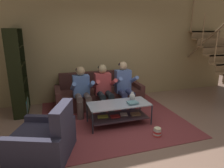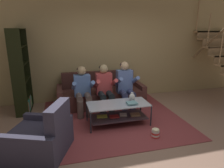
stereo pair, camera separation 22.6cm
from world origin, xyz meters
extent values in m
plane|color=#957260|center=(0.00, 0.00, 0.00)|extent=(16.80, 16.80, 0.00)
cube|color=tan|center=(0.00, 2.46, 1.45)|extent=(8.40, 0.12, 2.90)
cube|color=tan|center=(3.22, 1.78, 1.46)|extent=(1.06, 0.27, 0.04)
cube|color=#957550|center=(3.22, 1.66, 1.37)|extent=(1.06, 0.02, 0.21)
cube|color=tan|center=(3.22, 2.05, 1.67)|extent=(1.06, 0.27, 0.04)
cube|color=#957550|center=(3.22, 1.93, 1.59)|extent=(1.06, 0.02, 0.21)
cube|color=tan|center=(3.22, 2.32, 1.88)|extent=(1.06, 0.27, 0.04)
cube|color=#957550|center=(3.22, 2.20, 1.80)|extent=(1.06, 0.02, 0.21)
cylinder|color=tan|center=(2.73, 1.24, 1.51)|extent=(0.04, 0.04, 0.90)
cylinder|color=tan|center=(2.73, 1.78, 1.93)|extent=(0.04, 0.04, 0.90)
cylinder|color=tan|center=(2.73, 2.32, 2.35)|extent=(0.04, 0.04, 0.90)
cylinder|color=olive|center=(2.73, 1.24, 1.96)|extent=(0.05, 2.19, 1.73)
cube|color=#4F2B28|center=(-0.33, 1.86, 0.21)|extent=(1.99, 0.86, 0.42)
cube|color=#432522|center=(-0.33, 2.20, 0.63)|extent=(1.99, 0.18, 0.42)
cube|color=#4F2B28|center=(-1.39, 1.86, 0.27)|extent=(0.13, 0.86, 0.54)
cube|color=#4F2B28|center=(0.73, 1.86, 0.27)|extent=(0.13, 0.86, 0.54)
cylinder|color=brown|center=(-0.96, 1.12, 0.21)|extent=(0.14, 0.14, 0.42)
cylinder|color=brown|center=(-0.76, 1.12, 0.21)|extent=(0.14, 0.14, 0.42)
cylinder|color=brown|center=(-0.96, 1.30, 0.46)|extent=(0.14, 0.42, 0.14)
cylinder|color=brown|center=(-0.76, 1.30, 0.46)|extent=(0.14, 0.42, 0.14)
cube|color=#5577B6|center=(-0.86, 1.51, 0.67)|extent=(0.38, 0.22, 0.50)
cylinder|color=#5577B6|center=(-1.06, 1.33, 0.72)|extent=(0.09, 0.49, 0.31)
cylinder|color=#5577B6|center=(-0.65, 1.33, 0.72)|extent=(0.09, 0.49, 0.31)
sphere|color=tan|center=(-0.86, 1.51, 1.02)|extent=(0.21, 0.21, 0.21)
ellipsoid|color=black|center=(-0.86, 1.53, 1.05)|extent=(0.21, 0.21, 0.13)
cylinder|color=black|center=(-0.43, 1.12, 0.21)|extent=(0.14, 0.14, 0.42)
cylinder|color=black|center=(-0.23, 1.12, 0.21)|extent=(0.14, 0.14, 0.42)
cylinder|color=black|center=(-0.43, 1.30, 0.46)|extent=(0.14, 0.42, 0.14)
cylinder|color=black|center=(-0.23, 1.30, 0.46)|extent=(0.14, 0.42, 0.14)
cube|color=#BA4345|center=(-0.33, 1.51, 0.68)|extent=(0.38, 0.22, 0.52)
cylinder|color=#BA4345|center=(-0.53, 1.33, 0.73)|extent=(0.09, 0.49, 0.31)
cylinder|color=#BA4345|center=(-0.13, 1.33, 0.73)|extent=(0.09, 0.49, 0.31)
sphere|color=tan|center=(-0.33, 1.51, 1.04)|extent=(0.21, 0.21, 0.21)
ellipsoid|color=black|center=(-0.33, 1.53, 1.07)|extent=(0.21, 0.21, 0.13)
cylinder|color=navy|center=(0.10, 1.12, 0.21)|extent=(0.14, 0.14, 0.42)
cylinder|color=navy|center=(0.30, 1.12, 0.21)|extent=(0.14, 0.14, 0.42)
cylinder|color=navy|center=(0.10, 1.30, 0.46)|extent=(0.14, 0.42, 0.14)
cylinder|color=navy|center=(0.30, 1.30, 0.46)|extent=(0.14, 0.42, 0.14)
cube|color=#5A75B3|center=(0.20, 1.51, 0.70)|extent=(0.38, 0.22, 0.57)
cylinder|color=#5A75B3|center=(-0.01, 1.33, 0.76)|extent=(0.09, 0.49, 0.31)
cylinder|color=#5A75B3|center=(0.40, 1.33, 0.76)|extent=(0.09, 0.49, 0.31)
sphere|color=tan|center=(0.20, 1.51, 1.09)|extent=(0.21, 0.21, 0.21)
ellipsoid|color=black|center=(0.20, 1.53, 1.11)|extent=(0.21, 0.21, 0.13)
cube|color=#B1B9C9|center=(-0.21, 0.66, 0.45)|extent=(1.28, 0.58, 0.02)
cube|color=#402F37|center=(-0.21, 0.66, 0.16)|extent=(1.18, 0.53, 0.02)
cylinder|color=#292D37|center=(-0.83, 0.38, 0.23)|extent=(0.03, 0.03, 0.46)
cylinder|color=#292D37|center=(0.42, 0.38, 0.23)|extent=(0.03, 0.03, 0.46)
cylinder|color=#292D37|center=(-0.83, 0.93, 0.23)|extent=(0.03, 0.03, 0.46)
cylinder|color=#292D37|center=(0.42, 0.93, 0.23)|extent=(0.03, 0.03, 0.46)
cube|color=#A8B63C|center=(-0.55, 0.70, 0.19)|extent=(0.23, 0.14, 0.03)
cube|color=red|center=(-0.29, 0.64, 0.18)|extent=(0.20, 0.15, 0.02)
cube|color=silver|center=(-0.08, 0.69, 0.18)|extent=(0.18, 0.18, 0.02)
cube|color=#A07A54|center=(0.16, 0.62, 0.19)|extent=(0.22, 0.17, 0.03)
cube|color=brown|center=(-0.27, 1.16, 0.01)|extent=(3.04, 3.20, 0.01)
cube|color=#80585F|center=(-0.27, 1.16, 0.01)|extent=(1.67, 1.76, 0.00)
ellipsoid|color=silver|center=(0.13, 0.75, 0.54)|extent=(0.12, 0.12, 0.17)
cylinder|color=silver|center=(0.13, 0.75, 0.63)|extent=(0.06, 0.06, 0.04)
cube|color=#689AA9|center=(0.04, 0.54, 0.47)|extent=(0.19, 0.14, 0.02)
cube|color=#699FAB|center=(0.05, 0.54, 0.49)|extent=(0.22, 0.19, 0.03)
cube|color=black|center=(-2.24, 1.52, 0.99)|extent=(0.29, 0.02, 1.98)
cube|color=black|center=(-2.23, 2.39, 0.99)|extent=(0.29, 0.02, 1.98)
cube|color=black|center=(-2.37, 1.95, 0.99)|extent=(0.02, 0.89, 1.98)
cube|color=black|center=(-2.24, 1.95, 0.01)|extent=(0.29, 0.85, 0.02)
cube|color=black|center=(-2.24, 1.95, 0.40)|extent=(0.29, 0.85, 0.02)
cube|color=black|center=(-2.24, 1.95, 0.79)|extent=(0.29, 0.85, 0.02)
cube|color=black|center=(-2.24, 1.95, 1.19)|extent=(0.29, 0.85, 0.02)
cube|color=black|center=(-2.24, 1.95, 1.58)|extent=(0.29, 0.85, 0.02)
cube|color=black|center=(-2.24, 1.95, 1.97)|extent=(0.29, 0.85, 0.02)
cube|color=#398753|center=(-2.23, 1.55, 0.15)|extent=(0.24, 0.03, 0.26)
cube|color=gold|center=(-2.24, 1.58, 0.13)|extent=(0.24, 0.03, 0.23)
cube|color=red|center=(-2.22, 1.63, 0.14)|extent=(0.20, 0.05, 0.23)
cube|color=gold|center=(-2.24, 1.68, 0.17)|extent=(0.24, 0.03, 0.29)
cube|color=#324FAE|center=(-2.21, 1.72, 0.15)|extent=(0.19, 0.04, 0.26)
cube|color=#93734F|center=(-2.21, 1.77, 0.13)|extent=(0.19, 0.05, 0.23)
cube|color=teal|center=(-2.23, 1.83, 0.16)|extent=(0.24, 0.05, 0.27)
cube|color=green|center=(-2.24, 1.89, 0.18)|extent=(0.25, 0.05, 0.31)
cube|color=#3250AD|center=(-2.23, 1.94, 0.15)|extent=(0.23, 0.05, 0.27)
cube|color=#9C6F4A|center=(-2.23, 1.99, 0.19)|extent=(0.24, 0.05, 0.33)
cube|color=#9B7747|center=(-2.23, 2.05, 0.13)|extent=(0.24, 0.05, 0.21)
cube|color=teal|center=(-2.22, 2.11, 0.18)|extent=(0.21, 0.05, 0.32)
cube|color=#ACAB47|center=(-2.23, 2.17, 0.16)|extent=(0.23, 0.05, 0.29)
cube|color=#2D8F51|center=(-2.22, 2.23, 0.15)|extent=(0.21, 0.05, 0.25)
cube|color=#343246|center=(-1.74, -0.03, 0.20)|extent=(1.05, 0.93, 0.41)
cube|color=#343246|center=(-1.41, -0.16, 0.64)|extent=(0.39, 0.66, 0.46)
cube|color=#343246|center=(-1.60, 0.33, 0.25)|extent=(0.85, 0.43, 0.51)
cube|color=#343246|center=(-1.88, -0.38, 0.25)|extent=(0.85, 0.43, 0.51)
cylinder|color=red|center=(0.31, -0.06, 0.02)|extent=(0.14, 0.14, 0.04)
cylinder|color=white|center=(0.31, -0.06, 0.05)|extent=(0.14, 0.14, 0.04)
cylinder|color=red|center=(0.31, -0.06, 0.09)|extent=(0.14, 0.14, 0.04)
cylinder|color=white|center=(0.31, -0.06, 0.13)|extent=(0.14, 0.14, 0.04)
ellipsoid|color=beige|center=(0.31, -0.06, 0.16)|extent=(0.14, 0.14, 0.05)
camera|label=1|loc=(-1.53, -3.02, 1.96)|focal=32.00mm
camera|label=2|loc=(-1.32, -3.09, 1.96)|focal=32.00mm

